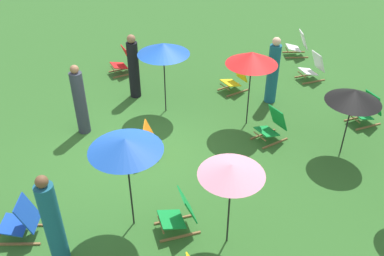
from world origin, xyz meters
The scene contains 19 objects.
ground_plane centered at (0.00, 0.00, 0.00)m, with size 40.00×40.00×0.00m, color #2D6026.
deckchair_0 centered at (1.85, -2.40, 0.37)m, with size 0.65×0.85×0.83m.
deckchair_1 centered at (0.21, 3.10, 0.37)m, with size 0.68×0.87×0.83m.
deckchair_2 centered at (-4.20, 0.15, 0.37)m, with size 0.62×0.84×0.83m.
deckchair_3 centered at (-2.34, 5.54, 0.37)m, with size 0.54×0.80×0.83m.
deckchair_5 centered at (-4.00, 5.89, 0.37)m, with size 0.63×0.84×0.83m.
deckchair_6 centered at (0.08, 0.07, 0.37)m, with size 0.65×0.86×0.83m.
deckchair_7 centered at (-2.29, 3.07, 0.37)m, with size 0.68×0.87×0.83m.
deckchair_8 centered at (0.16, 5.68, 0.37)m, with size 0.56×0.81×0.83m.
deckchair_10 centered at (2.40, 0.33, 0.37)m, with size 0.51×0.78×0.83m.
umbrella_1 centered at (1.13, 4.42, 1.49)m, with size 1.18×1.18×1.63m.
umbrella_2 centered at (2.90, 1.07, 1.64)m, with size 1.09×1.09×1.74m.
umbrella_3 centered at (2.07, -0.47, 1.82)m, with size 1.25×1.25×1.94m.
umbrella_4 centered at (-1.69, 0.93, 1.76)m, with size 1.29×1.29×1.90m.
umbrella_5 centered at (-0.56, 2.77, 1.79)m, with size 1.22×1.22×1.95m.
person_0 centered at (-2.68, 0.28, 0.86)m, with size 0.31×0.31×1.80m.
person_1 centered at (-1.46, 3.80, 0.88)m, with size 0.42×0.42×1.84m.
person_2 centered at (2.51, -1.78, 0.85)m, with size 0.39×0.39×1.81m.
person_3 centered at (-1.26, -1.20, 0.84)m, with size 0.36×0.36×1.78m.
Camera 1 is at (7.62, -0.82, 5.86)m, focal length 39.17 mm.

